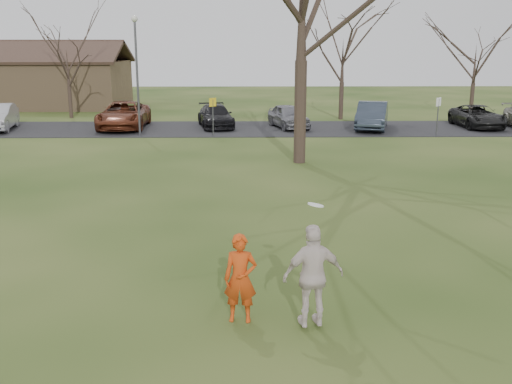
% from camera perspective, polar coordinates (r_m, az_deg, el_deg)
% --- Properties ---
extents(ground, '(120.00, 120.00, 0.00)m').
position_cam_1_polar(ground, '(10.57, 0.36, -13.32)').
color(ground, '#1E380F').
rests_on(ground, ground).
extents(parking_strip, '(62.00, 6.50, 0.04)m').
position_cam_1_polar(parking_strip, '(34.72, -0.56, 6.14)').
color(parking_strip, black).
rests_on(parking_strip, ground).
extents(player_defender, '(0.62, 0.44, 1.63)m').
position_cam_1_polar(player_defender, '(10.62, -1.51, -8.34)').
color(player_defender, '#BF3C0F').
rests_on(player_defender, ground).
extents(car_2, '(2.70, 5.62, 1.54)m').
position_cam_1_polar(car_2, '(35.51, -12.66, 7.27)').
color(car_2, '#602916').
rests_on(car_2, parking_strip).
extents(car_3, '(2.58, 4.72, 1.30)m').
position_cam_1_polar(car_3, '(35.25, -3.93, 7.33)').
color(car_3, black).
rests_on(car_3, parking_strip).
extents(car_4, '(2.62, 4.29, 1.36)m').
position_cam_1_polar(car_4, '(34.94, 3.16, 7.33)').
color(car_4, slate).
rests_on(car_4, parking_strip).
extents(car_5, '(2.81, 4.97, 1.55)m').
position_cam_1_polar(car_5, '(35.00, 11.14, 7.25)').
color(car_5, '#2C3542').
rests_on(car_5, parking_strip).
extents(car_6, '(2.22, 4.66, 1.28)m').
position_cam_1_polar(car_6, '(37.47, 20.60, 6.86)').
color(car_6, black).
rests_on(car_6, parking_strip).
extents(catching_play, '(1.14, 0.65, 2.25)m').
position_cam_1_polar(catching_play, '(10.30, 5.56, -8.04)').
color(catching_play, beige).
rests_on(catching_play, ground).
extents(lamp_post, '(0.34, 0.34, 6.27)m').
position_cam_1_polar(lamp_post, '(32.41, -11.47, 12.30)').
color(lamp_post, '#47474C').
rests_on(lamp_post, ground).
extents(sign_yellow, '(0.35, 0.35, 2.08)m').
position_cam_1_polar(sign_yellow, '(31.61, -4.19, 7.92)').
color(sign_yellow, '#47474C').
rests_on(sign_yellow, ground).
extents(sign_white, '(0.35, 0.35, 2.08)m').
position_cam_1_polar(sign_white, '(33.17, 17.18, 7.63)').
color(sign_white, '#47474C').
rests_on(sign_white, ground).
extents(small_tree_row, '(55.00, 5.90, 8.50)m').
position_cam_1_polar(small_tree_row, '(39.71, 5.88, 12.69)').
color(small_tree_row, '#352821').
rests_on(small_tree_row, ground).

